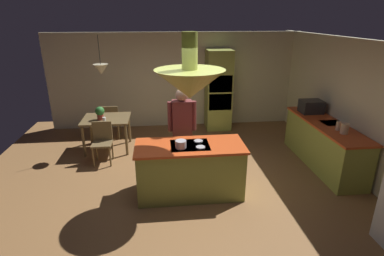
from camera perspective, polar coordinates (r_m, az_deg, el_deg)
name	(u,v)px	position (r m, az deg, el deg)	size (l,w,h in m)	color
ground	(189,187)	(5.65, -0.58, -11.01)	(8.16, 8.16, 0.00)	olive
wall_back	(176,80)	(8.44, -2.95, 8.91)	(6.80, 0.10, 2.55)	beige
wall_right	(356,108)	(6.61, 28.33, 3.26)	(0.10, 7.20, 2.55)	beige
kitchen_island	(190,170)	(5.25, -0.38, -7.79)	(1.83, 0.82, 0.94)	#939E42
counter_run_right	(324,144)	(6.80, 23.46, -2.73)	(0.73, 2.38, 0.92)	#939E42
oven_tower	(218,90)	(8.22, 4.98, 7.05)	(0.66, 0.62, 2.13)	#939E42
dining_table	(106,122)	(7.19, -15.74, 1.02)	(1.04, 0.88, 0.76)	brown
person_at_island	(182,127)	(5.65, -1.86, 0.14)	(0.53, 0.23, 1.72)	tan
range_hood	(190,82)	(4.73, -0.43, 8.56)	(1.10, 1.10, 1.00)	#939E42
pendant_light_over_table	(101,69)	(6.91, -16.70, 10.50)	(0.32, 0.32, 0.82)	beige
chair_facing_island	(102,140)	(6.64, -16.47, -2.10)	(0.40, 0.40, 0.87)	brown
chair_by_back_wall	(111,120)	(7.86, -14.92, 1.55)	(0.40, 0.40, 0.87)	brown
potted_plant_on_table	(100,112)	(7.04, -16.89, 2.82)	(0.20, 0.20, 0.30)	#99382D
cup_on_table	(104,119)	(6.94, -16.14, 1.58)	(0.07, 0.07, 0.09)	white
canister_flour	(345,129)	(6.15, 26.70, -0.11)	(0.14, 0.14, 0.19)	#E0B78C
canister_sugar	(339,126)	(6.30, 25.85, 0.36)	(0.10, 0.10, 0.17)	#E0B78C
microwave_on_counter	(311,107)	(7.20, 21.46, 3.77)	(0.46, 0.36, 0.28)	#232326
cooking_pot_on_cooktop	(181,144)	(4.89, -2.11, -3.03)	(0.18, 0.18, 0.12)	#B2B2B7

